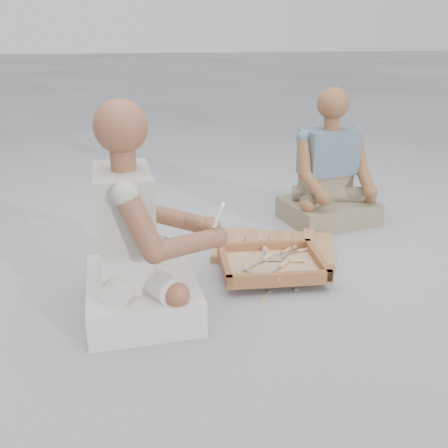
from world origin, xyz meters
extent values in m
plane|color=#A1A2A7|center=(0.00, 0.00, 0.00)|extent=(60.00, 60.00, 0.00)
cube|color=olive|center=(0.33, 0.45, 0.02)|extent=(0.78, 0.65, 0.04)
cube|color=brown|center=(0.22, 0.15, 0.05)|extent=(0.55, 0.45, 0.02)
cube|color=brown|center=(0.24, 0.34, 0.09)|extent=(0.52, 0.07, 0.05)
cube|color=brown|center=(0.21, -0.04, 0.09)|extent=(0.52, 0.07, 0.05)
cube|color=brown|center=(0.46, 0.13, 0.09)|extent=(0.06, 0.42, 0.05)
cube|color=brown|center=(-0.02, 0.17, 0.09)|extent=(0.06, 0.42, 0.05)
cube|color=tan|center=(0.22, 0.15, 0.06)|extent=(0.48, 0.39, 0.01)
cube|color=silver|center=(0.20, 0.23, 0.07)|extent=(0.07, 0.14, 0.00)
cylinder|color=#A28355|center=(0.24, 0.33, 0.07)|extent=(0.05, 0.07, 0.02)
cube|color=silver|center=(0.34, 0.25, 0.08)|extent=(0.11, 0.12, 0.00)
cylinder|color=#A28355|center=(0.42, 0.33, 0.08)|extent=(0.06, 0.07, 0.02)
cube|color=silver|center=(0.25, 0.18, 0.08)|extent=(0.15, 0.05, 0.00)
cylinder|color=#A28355|center=(0.36, 0.15, 0.08)|extent=(0.07, 0.04, 0.02)
cube|color=silver|center=(0.33, 0.25, 0.07)|extent=(0.15, 0.05, 0.00)
cylinder|color=#A28355|center=(0.44, 0.28, 0.07)|extent=(0.07, 0.04, 0.02)
cube|color=silver|center=(0.20, 0.24, 0.08)|extent=(0.06, 0.15, 0.00)
cylinder|color=#A28355|center=(0.24, 0.34, 0.08)|extent=(0.04, 0.07, 0.02)
cube|color=silver|center=(0.12, 0.15, 0.08)|extent=(0.13, 0.10, 0.00)
cylinder|color=#A28355|center=(0.21, 0.21, 0.08)|extent=(0.07, 0.06, 0.02)
cube|color=silver|center=(0.26, 0.23, 0.07)|extent=(0.13, 0.10, 0.00)
cylinder|color=#A28355|center=(0.35, 0.29, 0.07)|extent=(0.07, 0.06, 0.02)
cube|color=silver|center=(0.19, 0.05, 0.08)|extent=(0.12, 0.11, 0.00)
cylinder|color=#A28355|center=(0.27, 0.12, 0.08)|extent=(0.07, 0.06, 0.02)
cube|color=silver|center=(0.10, 0.05, 0.09)|extent=(0.11, 0.12, 0.00)
cylinder|color=#A28355|center=(0.18, -0.03, 0.09)|extent=(0.06, 0.07, 0.02)
cube|color=tan|center=(0.44, 0.45, 0.00)|extent=(0.02, 0.02, 0.00)
cube|color=tan|center=(0.17, 0.00, 0.00)|extent=(0.02, 0.02, 0.00)
cube|color=tan|center=(0.12, -0.06, 0.00)|extent=(0.02, 0.02, 0.00)
cube|color=tan|center=(0.25, 0.14, 0.00)|extent=(0.02, 0.02, 0.00)
cube|color=tan|center=(0.26, 0.14, 0.00)|extent=(0.02, 0.02, 0.00)
cube|color=tan|center=(0.30, -0.01, 0.00)|extent=(0.02, 0.02, 0.00)
cube|color=tan|center=(0.26, 0.49, 0.00)|extent=(0.02, 0.02, 0.00)
cube|color=tan|center=(0.07, 0.46, 0.00)|extent=(0.02, 0.02, 0.00)
cube|color=tan|center=(0.37, 0.14, 0.00)|extent=(0.02, 0.02, 0.00)
cube|color=tan|center=(0.25, 0.27, 0.00)|extent=(0.02, 0.02, 0.00)
cube|color=tan|center=(0.47, 0.34, 0.00)|extent=(0.02, 0.02, 0.00)
cube|color=tan|center=(0.11, -0.09, 0.00)|extent=(0.02, 0.02, 0.00)
cube|color=tan|center=(0.31, 0.22, 0.00)|extent=(0.02, 0.02, 0.00)
cube|color=tan|center=(0.50, -0.07, 0.00)|extent=(0.02, 0.02, 0.00)
cube|color=silver|center=(-0.45, -0.04, 0.08)|extent=(0.51, 0.63, 0.16)
cube|color=silver|center=(-0.51, -0.04, 0.25)|extent=(0.22, 0.34, 0.19)
cube|color=beige|center=(-0.50, -0.04, 0.50)|extent=(0.25, 0.39, 0.31)
sphere|color=brown|center=(-0.49, -0.04, 0.84)|extent=(0.22, 0.22, 0.22)
sphere|color=brown|center=(-0.12, 0.03, 0.34)|extent=(0.10, 0.10, 0.10)
sphere|color=brown|center=(-0.11, -0.09, 0.34)|extent=(0.10, 0.10, 0.10)
cube|color=gray|center=(0.82, 0.86, 0.07)|extent=(0.64, 0.54, 0.14)
cube|color=gray|center=(0.81, 0.92, 0.23)|extent=(0.34, 0.25, 0.17)
cube|color=slate|center=(0.81, 0.91, 0.46)|extent=(0.38, 0.28, 0.29)
sphere|color=brown|center=(0.81, 0.90, 0.77)|extent=(0.20, 0.20, 0.20)
sphere|color=brown|center=(1.03, 0.71, 0.24)|extent=(0.09, 0.09, 0.09)
sphere|color=brown|center=(0.69, 0.64, 0.24)|extent=(0.09, 0.09, 0.09)
cube|color=white|center=(-0.10, -0.09, 0.45)|extent=(0.06, 0.06, 0.11)
cube|color=black|center=(-0.10, -0.09, 0.46)|extent=(0.03, 0.04, 0.03)
camera|label=1|loc=(-0.47, -2.08, 1.19)|focal=40.00mm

